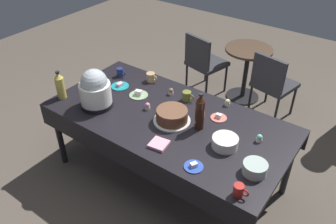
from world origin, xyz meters
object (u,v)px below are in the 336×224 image
(cupcake_vanilla, at_px, (227,103))
(maroon_chair_left, at_px, (203,60))
(frosted_layer_cake, at_px, (172,116))
(soda_bottle_cola, at_px, (200,112))
(cupcake_berry, at_px, (147,106))
(cupcake_mint, at_px, (259,138))
(glass_salad_bowl, at_px, (255,168))
(dessert_plate_cobalt, at_px, (194,166))
(ceramic_snack_bowl, at_px, (225,142))
(coffee_mug_olive, at_px, (187,96))
(potluck_table, at_px, (168,122))
(dessert_plate_sage, at_px, (139,94))
(coffee_mug_red, at_px, (239,190))
(coffee_mug_tan, at_px, (151,77))
(dessert_plate_charcoal, at_px, (87,87))
(dessert_plate_coral, at_px, (219,117))
(cupcake_lemon, at_px, (171,91))
(soda_bottle_ginger_ale, at_px, (60,86))
(maroon_chair_right, at_px, (272,82))
(dessert_plate_teal, at_px, (120,86))
(round_cafe_table, at_px, (247,64))
(coffee_mug_navy, at_px, (120,72))

(cupcake_vanilla, relative_size, maroon_chair_left, 0.08)
(frosted_layer_cake, distance_m, soda_bottle_cola, 0.27)
(cupcake_berry, bearing_deg, cupcake_mint, 9.46)
(glass_salad_bowl, distance_m, dessert_plate_cobalt, 0.44)
(ceramic_snack_bowl, distance_m, coffee_mug_olive, 0.73)
(potluck_table, xyz_separation_m, coffee_mug_olive, (-0.01, 0.33, 0.11))
(dessert_plate_sage, xyz_separation_m, coffee_mug_red, (1.36, -0.57, 0.03))
(dessert_plate_cobalt, height_order, coffee_mug_tan, coffee_mug_tan)
(dessert_plate_charcoal, bearing_deg, dessert_plate_coral, 13.60)
(cupcake_lemon, height_order, cupcake_vanilla, same)
(soda_bottle_ginger_ale, relative_size, maroon_chair_right, 0.33)
(dessert_plate_teal, bearing_deg, dessert_plate_charcoal, -139.30)
(dessert_plate_sage, height_order, soda_bottle_ginger_ale, soda_bottle_ginger_ale)
(ceramic_snack_bowl, height_order, soda_bottle_cola, soda_bottle_cola)
(maroon_chair_left, xyz_separation_m, maroon_chair_right, (0.95, -0.00, 0.00))
(coffee_mug_red, relative_size, round_cafe_table, 0.16)
(cupcake_berry, xyz_separation_m, maroon_chair_right, (0.61, 1.60, -0.29))
(dessert_plate_cobalt, bearing_deg, soda_bottle_ginger_ale, 177.63)
(potluck_table, xyz_separation_m, cupcake_berry, (-0.22, -0.01, 0.09))
(maroon_chair_left, bearing_deg, soda_bottle_ginger_ale, -103.18)
(soda_bottle_ginger_ale, bearing_deg, round_cafe_table, 65.75)
(cupcake_mint, bearing_deg, frosted_layer_cake, -165.34)
(cupcake_mint, xyz_separation_m, coffee_mug_tan, (-1.32, 0.25, 0.01))
(frosted_layer_cake, xyz_separation_m, round_cafe_table, (-0.12, 1.84, -0.31))
(dessert_plate_teal, xyz_separation_m, dessert_plate_charcoal, (-0.25, -0.21, 0.00))
(dessert_plate_sage, distance_m, coffee_mug_red, 1.48)
(coffee_mug_red, height_order, coffee_mug_navy, same)
(cupcake_vanilla, xyz_separation_m, coffee_mug_olive, (-0.36, -0.15, 0.01))
(dessert_plate_cobalt, height_order, soda_bottle_cola, soda_bottle_cola)
(cupcake_vanilla, xyz_separation_m, maroon_chair_right, (0.04, 1.12, -0.29))
(coffee_mug_red, bearing_deg, maroon_chair_left, 126.07)
(potluck_table, bearing_deg, soda_bottle_cola, 4.78)
(maroon_chair_left, bearing_deg, frosted_layer_cake, -68.60)
(dessert_plate_cobalt, bearing_deg, coffee_mug_olive, 126.49)
(frosted_layer_cake, bearing_deg, dessert_plate_coral, 41.97)
(soda_bottle_cola, height_order, maroon_chair_left, soda_bottle_cola)
(glass_salad_bowl, bearing_deg, dessert_plate_teal, 168.44)
(dessert_plate_cobalt, xyz_separation_m, cupcake_lemon, (-0.73, 0.73, 0.02))
(ceramic_snack_bowl, relative_size, coffee_mug_navy, 1.89)
(ceramic_snack_bowl, relative_size, dessert_plate_sage, 1.14)
(coffee_mug_navy, bearing_deg, coffee_mug_red, -23.21)
(cupcake_lemon, relative_size, soda_bottle_cola, 0.20)
(dessert_plate_teal, xyz_separation_m, maroon_chair_left, (0.14, 1.45, -0.27))
(dessert_plate_teal, distance_m, cupcake_vanilla, 1.10)
(dessert_plate_teal, bearing_deg, frosted_layer_cake, -12.54)
(coffee_mug_navy, xyz_separation_m, round_cafe_table, (0.79, 1.51, -0.30))
(cupcake_berry, height_order, maroon_chair_left, maroon_chair_left)
(potluck_table, bearing_deg, coffee_mug_navy, 160.44)
(soda_bottle_cola, bearing_deg, coffee_mug_navy, 166.63)
(dessert_plate_teal, bearing_deg, soda_bottle_ginger_ale, -123.45)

